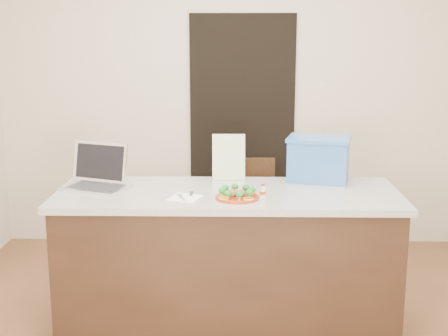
{
  "coord_description": "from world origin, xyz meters",
  "views": [
    {
      "loc": [
        0.05,
        -3.36,
        1.88
      ],
      "look_at": [
        -0.02,
        0.2,
        1.08
      ],
      "focal_mm": 50.0,
      "sensor_mm": 36.0,
      "label": 1
    }
  ],
  "objects_px": {
    "plate": "(237,197)",
    "laptop": "(98,175)",
    "island": "(228,263)",
    "chair": "(248,213)",
    "napkin": "(185,198)",
    "yogurt_bottle": "(263,191)",
    "blue_box": "(319,159)"
  },
  "relations": [
    {
      "from": "plate",
      "to": "laptop",
      "type": "xyz_separation_m",
      "value": [
        -0.86,
        0.27,
        0.06
      ]
    },
    {
      "from": "laptop",
      "to": "island",
      "type": "bearing_deg",
      "value": 12.7
    },
    {
      "from": "plate",
      "to": "chair",
      "type": "distance_m",
      "value": 1.1
    },
    {
      "from": "plate",
      "to": "laptop",
      "type": "relative_size",
      "value": 0.57
    },
    {
      "from": "napkin",
      "to": "laptop",
      "type": "relative_size",
      "value": 0.37
    },
    {
      "from": "yogurt_bottle",
      "to": "island",
      "type": "bearing_deg",
      "value": 151.88
    },
    {
      "from": "napkin",
      "to": "chair",
      "type": "xyz_separation_m",
      "value": [
        0.38,
        1.02,
        -0.4
      ]
    },
    {
      "from": "island",
      "to": "plate",
      "type": "xyz_separation_m",
      "value": [
        0.06,
        -0.16,
        0.47
      ]
    },
    {
      "from": "yogurt_bottle",
      "to": "chair",
      "type": "distance_m",
      "value": 1.07
    },
    {
      "from": "plate",
      "to": "chair",
      "type": "xyz_separation_m",
      "value": [
        0.08,
        1.02,
        -0.4
      ]
    },
    {
      "from": "island",
      "to": "plate",
      "type": "relative_size",
      "value": 8.23
    },
    {
      "from": "laptop",
      "to": "napkin",
      "type": "bearing_deg",
      "value": -5.04
    },
    {
      "from": "chair",
      "to": "blue_box",
      "type": "bearing_deg",
      "value": -54.37
    },
    {
      "from": "laptop",
      "to": "chair",
      "type": "height_order",
      "value": "laptop"
    },
    {
      "from": "laptop",
      "to": "chair",
      "type": "xyz_separation_m",
      "value": [
        0.94,
        0.75,
        -0.47
      ]
    },
    {
      "from": "island",
      "to": "napkin",
      "type": "xyz_separation_m",
      "value": [
        -0.24,
        -0.16,
        0.46
      ]
    },
    {
      "from": "island",
      "to": "blue_box",
      "type": "relative_size",
      "value": 4.63
    },
    {
      "from": "laptop",
      "to": "plate",
      "type": "bearing_deg",
      "value": 3.32
    },
    {
      "from": "chair",
      "to": "island",
      "type": "bearing_deg",
      "value": -100.72
    },
    {
      "from": "napkin",
      "to": "blue_box",
      "type": "bearing_deg",
      "value": 28.69
    },
    {
      "from": "yogurt_bottle",
      "to": "laptop",
      "type": "distance_m",
      "value": 1.03
    },
    {
      "from": "island",
      "to": "plate",
      "type": "distance_m",
      "value": 0.5
    },
    {
      "from": "plate",
      "to": "blue_box",
      "type": "xyz_separation_m",
      "value": [
        0.52,
        0.45,
        0.13
      ]
    },
    {
      "from": "plate",
      "to": "yogurt_bottle",
      "type": "relative_size",
      "value": 3.38
    },
    {
      "from": "laptop",
      "to": "blue_box",
      "type": "xyz_separation_m",
      "value": [
        1.38,
        0.18,
        0.07
      ]
    },
    {
      "from": "yogurt_bottle",
      "to": "blue_box",
      "type": "xyz_separation_m",
      "value": [
        0.37,
        0.4,
        0.11
      ]
    },
    {
      "from": "napkin",
      "to": "blue_box",
      "type": "height_order",
      "value": "blue_box"
    },
    {
      "from": "chair",
      "to": "napkin",
      "type": "bearing_deg",
      "value": -112.05
    },
    {
      "from": "plate",
      "to": "blue_box",
      "type": "height_order",
      "value": "blue_box"
    },
    {
      "from": "napkin",
      "to": "yogurt_bottle",
      "type": "height_order",
      "value": "yogurt_bottle"
    },
    {
      "from": "blue_box",
      "to": "chair",
      "type": "xyz_separation_m",
      "value": [
        -0.44,
        0.58,
        -0.54
      ]
    },
    {
      "from": "blue_box",
      "to": "laptop",
      "type": "bearing_deg",
      "value": -159.01
    }
  ]
}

